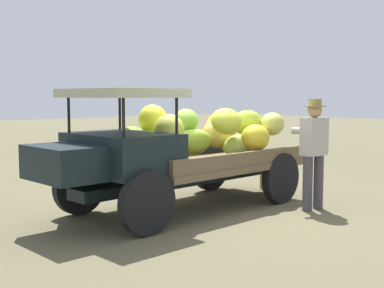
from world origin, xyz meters
The scene contains 4 objects.
ground_plane centered at (0.00, 0.00, 0.00)m, with size 60.00×60.00×0.00m, color brown.
truck centered at (0.40, -0.23, 0.94)m, with size 4.54×1.96×1.85m.
farmer centered at (-1.29, 1.11, 0.98)m, with size 0.53×0.47×1.71m.
wooden_crate centered at (-2.08, -0.32, 0.24)m, with size 0.46×0.41×0.49m, color olive.
Camera 1 is at (5.14, 5.80, 1.77)m, focal length 47.61 mm.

